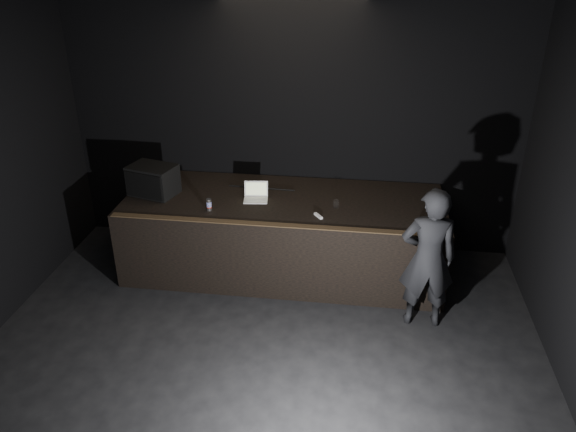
% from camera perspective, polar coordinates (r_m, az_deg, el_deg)
% --- Properties ---
extents(ground, '(7.00, 7.00, 0.00)m').
position_cam_1_polar(ground, '(5.44, -4.72, -20.41)').
color(ground, black).
rests_on(ground, ground).
extents(room_walls, '(6.10, 7.10, 3.52)m').
position_cam_1_polar(room_walls, '(4.19, -5.74, -1.21)').
color(room_walls, black).
rests_on(room_walls, ground).
extents(stage_riser, '(4.00, 1.50, 1.00)m').
position_cam_1_polar(stage_riser, '(7.28, -0.41, -1.85)').
color(stage_riser, black).
rests_on(stage_riser, ground).
extents(riser_lip, '(3.92, 0.10, 0.01)m').
position_cam_1_polar(riser_lip, '(6.42, -1.32, -0.88)').
color(riser_lip, brown).
rests_on(riser_lip, stage_riser).
extents(stage_monitor, '(0.65, 0.55, 0.38)m').
position_cam_1_polar(stage_monitor, '(7.33, -13.58, 3.56)').
color(stage_monitor, black).
rests_on(stage_monitor, stage_riser).
extents(cable, '(0.87, 0.06, 0.02)m').
position_cam_1_polar(cable, '(7.35, -2.69, 2.86)').
color(cable, black).
rests_on(cable, stage_riser).
extents(laptop, '(0.33, 0.30, 0.20)m').
position_cam_1_polar(laptop, '(7.05, -3.28, 2.16)').
color(laptop, silver).
rests_on(laptop, stage_riser).
extents(beer_can, '(0.06, 0.06, 0.15)m').
position_cam_1_polar(beer_can, '(6.80, -8.04, 1.15)').
color(beer_can, silver).
rests_on(beer_can, stage_riser).
extents(plastic_cup, '(0.08, 0.08, 0.10)m').
position_cam_1_polar(plastic_cup, '(6.84, 4.91, 1.23)').
color(plastic_cup, white).
rests_on(plastic_cup, stage_riser).
extents(wii_remote, '(0.11, 0.14, 0.03)m').
position_cam_1_polar(wii_remote, '(6.61, 3.09, 0.02)').
color(wii_remote, white).
rests_on(wii_remote, stage_riser).
extents(person, '(0.63, 0.43, 1.67)m').
position_cam_1_polar(person, '(6.28, 14.02, -4.23)').
color(person, black).
rests_on(person, ground).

